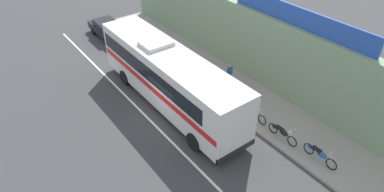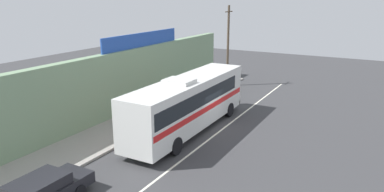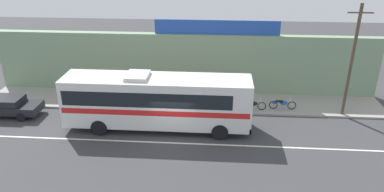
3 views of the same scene
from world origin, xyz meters
name	(u,v)px [view 3 (image 3 of 3)]	position (x,y,z in m)	size (l,w,h in m)	color
ground_plane	(173,136)	(0.00, 0.00, 0.00)	(70.00, 70.00, 0.00)	#3A3A3D
sidewalk_slab	(181,101)	(0.00, 5.20, 0.07)	(30.00, 3.60, 0.14)	gray
storefront_facade	(184,64)	(0.00, 7.35, 2.40)	(30.00, 0.70, 4.80)	gray
storefront_billboard	(217,27)	(2.55, 7.35, 5.35)	(9.51, 0.12, 1.10)	#234CAD
road_center_stripe	(171,143)	(0.00, -0.80, 0.00)	(30.00, 0.14, 0.01)	silver
intercity_bus	(156,99)	(-1.20, 1.06, 2.07)	(12.00, 2.66, 3.78)	silver
parked_car	(7,106)	(-12.03, 2.12, 0.74)	(4.60, 1.87, 1.37)	black
utility_pole	(352,60)	(11.60, 3.84, 4.14)	(1.60, 0.22, 7.72)	brown
motorcycle_black	(223,103)	(3.17, 4.04, 0.57)	(1.83, 0.56, 0.94)	black
motorcycle_red	(282,104)	(7.45, 4.27, 0.57)	(1.94, 0.56, 0.94)	black
motorcycle_green	(252,104)	(5.28, 4.01, 0.57)	(1.93, 0.56, 0.94)	black
pedestrian_far_left	(178,89)	(-0.27, 5.20, 1.07)	(0.30, 0.48, 1.60)	navy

